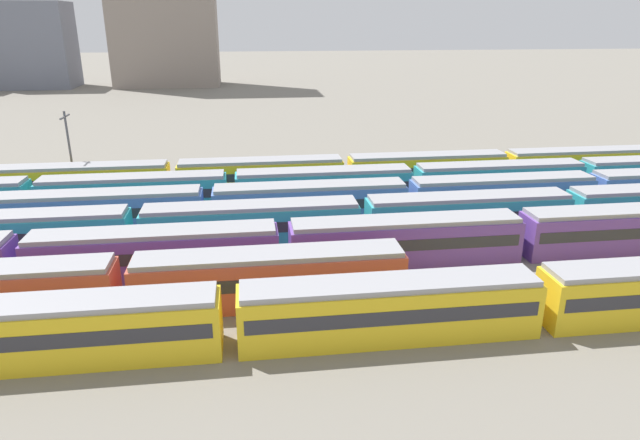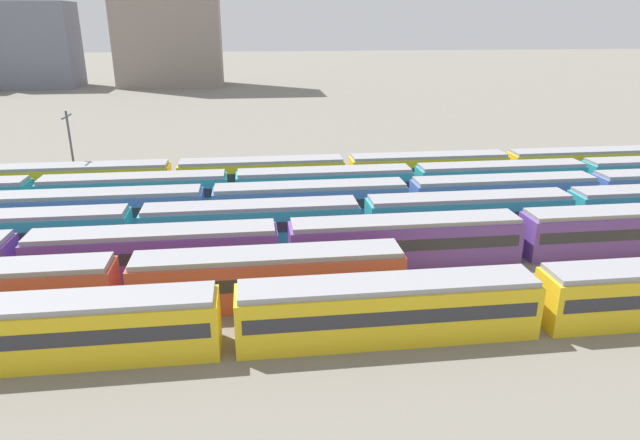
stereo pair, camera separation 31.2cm
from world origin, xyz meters
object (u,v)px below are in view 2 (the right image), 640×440
train_track_3 (252,224)px  train_track_2 (405,241)px  train_track_4 (409,199)px  train_track_5 (325,186)px  train_track_0 (388,309)px  catenary_pole_1 (71,147)px  train_track_6 (262,175)px

train_track_3 → train_track_2: bearing=-23.8°
train_track_2 → train_track_4: bearing=72.8°
train_track_2 → train_track_5: 16.16m
train_track_0 → catenary_pole_1: (-27.05, 33.99, 3.10)m
train_track_6 → train_track_5: bearing=-39.8°
train_track_4 → train_track_3: bearing=-160.9°
train_track_4 → train_track_2: bearing=-107.2°
train_track_5 → train_track_6: (-6.25, 5.20, 0.00)m
train_track_2 → catenary_pole_1: size_ratio=10.47×
catenary_pole_1 → train_track_6: bearing=-7.8°
train_track_0 → train_track_6: (-6.55, 31.20, 0.00)m
train_track_3 → catenary_pole_1: 26.76m
train_track_5 → train_track_2: bearing=-74.9°
train_track_4 → train_track_5: size_ratio=1.20×
train_track_6 → catenary_pole_1: size_ratio=10.47×
train_track_3 → catenary_pole_1: size_ratio=10.47×
train_track_4 → train_track_6: 17.18m
train_track_5 → train_track_6: 8.13m
train_track_6 → catenary_pole_1: 20.92m
train_track_4 → train_track_6: bearing=142.7°
catenary_pole_1 → train_track_0: bearing=-51.5°
train_track_0 → train_track_4: size_ratio=0.83×
train_track_0 → train_track_5: 26.00m
train_track_3 → train_track_4: bearing=19.1°
train_track_0 → train_track_2: 11.11m
train_track_0 → train_track_5: bearing=90.7°
train_track_3 → train_track_4: 15.85m
train_track_2 → train_track_4: 10.89m
train_track_0 → train_track_3: 17.47m
train_track_6 → catenary_pole_1: (-20.50, 2.79, 3.10)m
train_track_2 → train_track_3: 12.86m
train_track_0 → catenary_pole_1: catenary_pole_1 is taller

